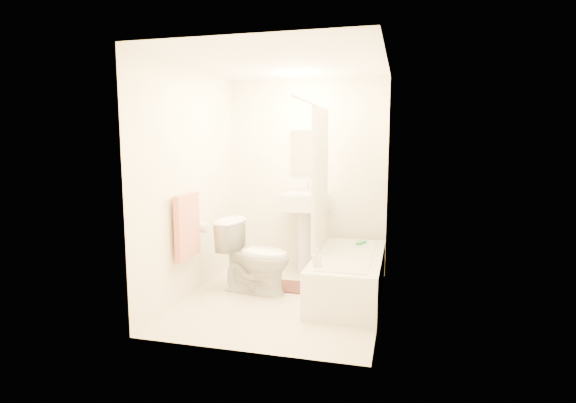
% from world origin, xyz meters
% --- Properties ---
extents(floor, '(2.40, 2.40, 0.00)m').
position_xyz_m(floor, '(0.00, 0.00, 0.00)').
color(floor, beige).
rests_on(floor, ground).
extents(ceiling, '(2.40, 2.40, 0.00)m').
position_xyz_m(ceiling, '(0.00, 0.00, 2.40)').
color(ceiling, white).
rests_on(ceiling, ground).
extents(wall_back, '(2.00, 0.02, 2.40)m').
position_xyz_m(wall_back, '(0.00, 1.20, 1.20)').
color(wall_back, beige).
rests_on(wall_back, ground).
extents(wall_left, '(0.02, 2.40, 2.40)m').
position_xyz_m(wall_left, '(-1.00, 0.00, 1.20)').
color(wall_left, beige).
rests_on(wall_left, ground).
extents(wall_right, '(0.02, 2.40, 2.40)m').
position_xyz_m(wall_right, '(1.00, 0.00, 1.20)').
color(wall_right, beige).
rests_on(wall_right, ground).
extents(mirror, '(0.40, 0.03, 0.55)m').
position_xyz_m(mirror, '(0.00, 1.18, 1.50)').
color(mirror, white).
rests_on(mirror, wall_back).
extents(curtain_rod, '(0.03, 1.70, 0.03)m').
position_xyz_m(curtain_rod, '(0.30, 0.10, 2.00)').
color(curtain_rod, silver).
rests_on(curtain_rod, wall_back).
extents(shower_curtain, '(0.04, 0.80, 1.55)m').
position_xyz_m(shower_curtain, '(0.30, 0.50, 1.22)').
color(shower_curtain, silver).
rests_on(shower_curtain, curtain_rod).
extents(towel_bar, '(0.02, 0.60, 0.02)m').
position_xyz_m(towel_bar, '(-0.96, -0.25, 1.10)').
color(towel_bar, silver).
rests_on(towel_bar, wall_left).
extents(towel, '(0.06, 0.45, 0.66)m').
position_xyz_m(towel, '(-0.93, -0.25, 0.78)').
color(towel, '#CC7266').
rests_on(towel, towel_bar).
extents(toilet_paper, '(0.11, 0.12, 0.12)m').
position_xyz_m(toilet_paper, '(-0.93, 0.12, 0.70)').
color(toilet_paper, white).
rests_on(toilet_paper, wall_left).
extents(toilet, '(0.86, 0.56, 0.78)m').
position_xyz_m(toilet, '(-0.35, 0.18, 0.39)').
color(toilet, silver).
rests_on(toilet, floor).
extents(sink, '(0.57, 0.46, 1.10)m').
position_xyz_m(sink, '(0.04, 0.95, 0.55)').
color(sink, silver).
rests_on(sink, floor).
extents(bathtub, '(0.69, 1.59, 0.45)m').
position_xyz_m(bathtub, '(0.65, 0.30, 0.22)').
color(bathtub, white).
rests_on(bathtub, floor).
extents(bath_mat, '(0.55, 0.42, 0.02)m').
position_xyz_m(bath_mat, '(0.10, 0.40, 0.01)').
color(bath_mat, '#56231C').
rests_on(bath_mat, floor).
extents(soap_bottle, '(0.10, 0.10, 0.17)m').
position_xyz_m(soap_bottle, '(0.41, -0.23, 0.53)').
color(soap_bottle, silver).
rests_on(soap_bottle, bathtub).
extents(scrub_brush, '(0.11, 0.19, 0.04)m').
position_xyz_m(scrub_brush, '(0.74, 0.81, 0.47)').
color(scrub_brush, green).
rests_on(scrub_brush, bathtub).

